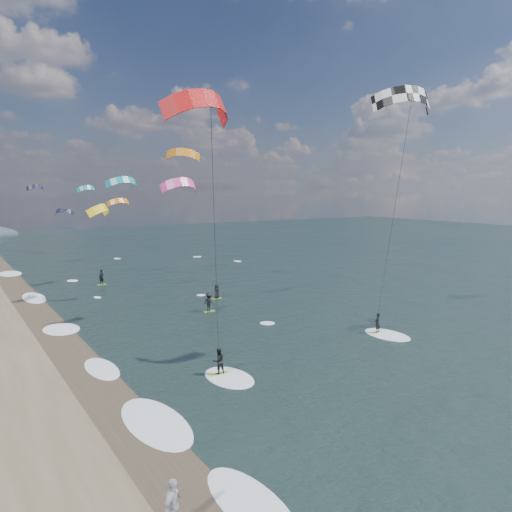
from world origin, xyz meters
TOP-DOWN VIEW (x-y plane):
  - ground at (0.00, 0.00)m, footprint 260.00×260.00m
  - wet_sand_strip at (-12.00, 10.00)m, footprint 3.00×240.00m
  - kitesurfer_near_a at (6.93, 6.15)m, footprint 7.71×8.69m
  - kitesurfer_near_b at (-7.42, 5.74)m, footprint 7.04×8.59m
  - far_kitesurfers at (1.49, 29.81)m, footprint 9.26×19.81m
  - bg_kite_field at (0.27, 52.97)m, footprint 13.44×70.52m
  - shoreline_surf at (-10.80, 14.75)m, footprint 2.40×79.40m
  - beach_walker at (-13.35, -1.99)m, footprint 1.18×1.13m

SIDE VIEW (x-z plane):
  - ground at x=0.00m, z-range 0.00..0.00m
  - shoreline_surf at x=-10.80m, z-range -0.06..0.06m
  - wet_sand_strip at x=-12.00m, z-range 0.00..0.01m
  - far_kitesurfers at x=1.49m, z-range -0.04..1.81m
  - beach_walker at x=-13.35m, z-range 0.00..1.97m
  - kitesurfer_near_b at x=-7.42m, z-range 2.55..19.05m
  - bg_kite_field at x=0.27m, z-range 6.88..15.82m
  - kitesurfer_near_a at x=6.93m, z-range 4.66..22.97m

